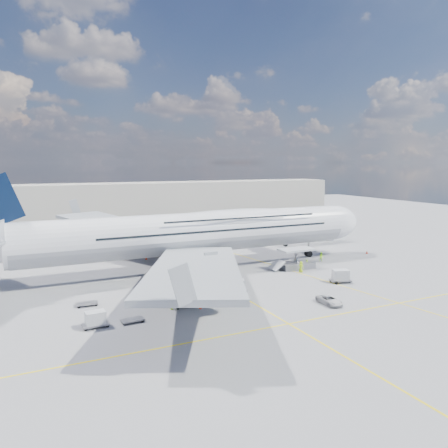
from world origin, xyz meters
name	(u,v)px	position (x,y,z in m)	size (l,w,h in m)	color
ground	(219,283)	(0.00, 0.00, 0.00)	(300.00, 300.00, 0.00)	gray
taxi_line_main	(219,283)	(0.00, 0.00, 0.01)	(0.25, 220.00, 0.01)	yellow
taxi_line_cross	(289,324)	(0.00, -20.00, 0.01)	(120.00, 0.25, 0.01)	yellow
taxi_line_diag	(262,262)	(14.00, 10.00, 0.01)	(0.25, 100.00, 0.01)	yellow
airliner	(197,232)	(0.26, 10.00, 6.87)	(77.26, 79.15, 23.71)	white
jet_bridge	(298,217)	(29.81, 20.94, 6.85)	(18.80, 12.10, 8.50)	#B7B7BC
cargo_loader	(295,262)	(16.82, 2.89, 1.25)	(8.53, 3.20, 3.67)	silver
terminal	(106,200)	(0.00, 95.00, 6.00)	(180.00, 16.00, 12.00)	#B2AD9E
tree_line	(172,194)	(40.00, 140.00, 4.00)	(160.00, 6.00, 8.00)	#193814
dolly_row_a	(132,320)	(-16.85, -11.35, 0.31)	(2.84, 1.68, 0.40)	gray
dolly_row_b	(95,319)	(-21.16, -11.14, 1.04)	(3.11, 1.72, 1.94)	gray
dolly_row_c	(184,301)	(-9.28, -8.85, 0.87)	(2.89, 2.29, 1.62)	gray
dolly_back	(87,303)	(-20.91, -2.56, 0.32)	(2.95, 1.74, 0.42)	gray
dolly_nose_far	(340,276)	(17.86, -8.25, 1.13)	(3.73, 2.80, 2.11)	gray
dolly_nose_near	(236,286)	(0.18, -5.87, 1.06)	(3.51, 2.80, 1.96)	gray
baggage_tug	(223,286)	(-1.02, -3.87, 0.68)	(2.58, 1.42, 1.54)	white
catering_truck_inner	(114,244)	(-10.62, 30.04, 2.16)	(8.12, 4.42, 4.59)	gray
catering_truck_outer	(73,243)	(-17.90, 38.71, 1.61)	(5.83, 2.31, 3.46)	gray
service_van	(330,300)	(9.16, -16.27, 0.59)	(1.97, 4.28, 1.19)	silver
crew_nose	(307,263)	(19.17, 2.52, 0.75)	(0.55, 0.36, 1.50)	#B9FB1A
crew_loader	(321,257)	(24.77, 5.44, 0.92)	(0.90, 0.70, 1.85)	#A1FF1A
crew_wing	(171,303)	(-11.07, -8.96, 0.94)	(1.10, 0.46, 1.87)	#A7DC17
crew_van	(301,267)	(16.00, -0.03, 1.00)	(0.98, 0.64, 2.00)	#CDFF1A
crew_tug	(221,298)	(-4.12, -9.70, 0.78)	(1.00, 0.58, 1.55)	#DDF419
cone_nose	(367,252)	(38.17, 7.17, 0.29)	(0.47, 0.47, 0.59)	#F0350C
cone_wing_left_inner	(146,258)	(-5.90, 21.87, 0.26)	(0.43, 0.43, 0.54)	#F0350C
cone_wing_left_outer	(133,249)	(-6.13, 31.90, 0.27)	(0.44, 0.44, 0.57)	#F0350C
cone_wing_right_inner	(128,300)	(-15.50, -3.41, 0.25)	(0.40, 0.40, 0.51)	#F0350C
cone_wing_right_outer	(200,307)	(-7.49, -10.33, 0.24)	(0.40, 0.40, 0.51)	#F0350C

